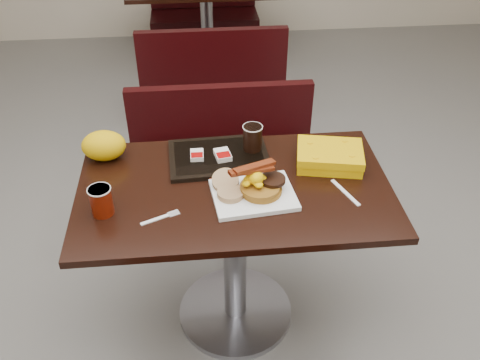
{
  "coord_description": "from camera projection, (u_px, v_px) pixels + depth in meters",
  "views": [
    {
      "loc": [
        -0.13,
        -1.59,
        1.98
      ],
      "look_at": [
        0.02,
        -0.06,
        0.82
      ],
      "focal_mm": 39.35,
      "sensor_mm": 36.0,
      "label": 1
    }
  ],
  "objects": [
    {
      "name": "sausage_patty",
      "position": [
        273.0,
        180.0,
        1.95
      ],
      "size": [
        0.1,
        0.1,
        0.01
      ],
      "primitive_type": "cylinder",
      "rotation": [
        0.0,
        0.0,
        0.07
      ],
      "color": "black",
      "rests_on": "pancake_stack"
    },
    {
      "name": "bench_far_n",
      "position": [
        204.0,
        4.0,
        4.88
      ],
      "size": [
        1.0,
        0.46,
        0.72
      ],
      "primitive_type": null,
      "color": "black",
      "rests_on": "floor"
    },
    {
      "name": "hashbrown_sleeve_left",
      "position": [
        197.0,
        155.0,
        2.13
      ],
      "size": [
        0.05,
        0.07,
        0.02
      ],
      "primitive_type": "cube",
      "rotation": [
        0.0,
        0.0,
        -0.01
      ],
      "color": "silver",
      "rests_on": "tray"
    },
    {
      "name": "bench_near_n",
      "position": [
        224.0,
        165.0,
        2.81
      ],
      "size": [
        1.0,
        0.46,
        0.72
      ],
      "primitive_type": null,
      "color": "black",
      "rests_on": "floor"
    },
    {
      "name": "fork",
      "position": [
        155.0,
        220.0,
        1.85
      ],
      "size": [
        0.14,
        0.08,
        0.0
      ],
      "primitive_type": null,
      "rotation": [
        0.0,
        0.0,
        0.41
      ],
      "color": "white",
      "rests_on": "table_near"
    },
    {
      "name": "tray",
      "position": [
        219.0,
        157.0,
        2.16
      ],
      "size": [
        0.42,
        0.3,
        0.02
      ],
      "primitive_type": "cube",
      "rotation": [
        0.0,
        0.0,
        0.05
      ],
      "color": "black",
      "rests_on": "table_near"
    },
    {
      "name": "clamshell",
      "position": [
        330.0,
        156.0,
        2.11
      ],
      "size": [
        0.29,
        0.24,
        0.07
      ],
      "primitive_type": "cube",
      "rotation": [
        0.0,
        0.0,
        -0.2
      ],
      "color": "#DFA603",
      "rests_on": "table_near"
    },
    {
      "name": "table_far",
      "position": [
        207.0,
        30.0,
        4.31
      ],
      "size": [
        1.2,
        0.7,
        0.75
      ],
      "primitive_type": null,
      "color": "black",
      "rests_on": "floor"
    },
    {
      "name": "paper_bag",
      "position": [
        104.0,
        146.0,
        2.13
      ],
      "size": [
        0.2,
        0.16,
        0.12
      ],
      "primitive_type": "ellipsoid",
      "rotation": [
        0.0,
        0.0,
        0.18
      ],
      "color": "#EAA207",
      "rests_on": "table_near"
    },
    {
      "name": "floor",
      "position": [
        235.0,
        313.0,
        2.46
      ],
      "size": [
        6.0,
        7.0,
        0.01
      ],
      "primitive_type": "cube",
      "color": "gray",
      "rests_on": "ground"
    },
    {
      "name": "hashbrown_sleeve_right",
      "position": [
        223.0,
        155.0,
        2.13
      ],
      "size": [
        0.07,
        0.09,
        0.02
      ],
      "primitive_type": "cube",
      "rotation": [
        0.0,
        0.0,
        0.19
      ],
      "color": "silver",
      "rests_on": "tray"
    },
    {
      "name": "bacon_strips",
      "position": [
        252.0,
        170.0,
        1.91
      ],
      "size": [
        0.19,
        0.13,
        0.01
      ],
      "primitive_type": null,
      "rotation": [
        0.0,
        0.0,
        0.35
      ],
      "color": "#481005",
      "rests_on": "scrambled_eggs"
    },
    {
      "name": "condiment_ketchup",
      "position": [
        234.0,
        181.0,
        2.03
      ],
      "size": [
        0.04,
        0.03,
        0.01
      ],
      "primitive_type": "cube",
      "rotation": [
        0.0,
        0.0,
        0.11
      ],
      "color": "#8C0504",
      "rests_on": "table_near"
    },
    {
      "name": "muffin_bottom",
      "position": [
        231.0,
        193.0,
        1.93
      ],
      "size": [
        0.1,
        0.1,
        0.02
      ],
      "primitive_type": "cylinder",
      "rotation": [
        0.0,
        0.0,
        -0.05
      ],
      "color": "#A37E56",
      "rests_on": "platter"
    },
    {
      "name": "scrambled_eggs",
      "position": [
        256.0,
        179.0,
        1.92
      ],
      "size": [
        0.12,
        0.11,
        0.05
      ],
      "primitive_type": "ellipsoid",
      "rotation": [
        0.0,
        0.0,
        -0.24
      ],
      "color": "#FFE405",
      "rests_on": "pancake_stack"
    },
    {
      "name": "muffin_top",
      "position": [
        225.0,
        181.0,
        1.97
      ],
      "size": [
        0.11,
        0.12,
        0.06
      ],
      "primitive_type": "cylinder",
      "rotation": [
        0.38,
        0.0,
        -0.13
      ],
      "color": "#A37E56",
      "rests_on": "platter"
    },
    {
      "name": "table_near",
      "position": [
        235.0,
        256.0,
        2.24
      ],
      "size": [
        1.2,
        0.7,
        0.75
      ],
      "primitive_type": null,
      "color": "black",
      "rests_on": "floor"
    },
    {
      "name": "coffee_cup_near",
      "position": [
        101.0,
        201.0,
        1.85
      ],
      "size": [
        0.1,
        0.1,
        0.11
      ],
      "primitive_type": "cylinder",
      "rotation": [
        0.0,
        0.0,
        -0.31
      ],
      "color": "maroon",
      "rests_on": "table_near"
    },
    {
      "name": "condiment_syrup",
      "position": [
        213.0,
        177.0,
        2.05
      ],
      "size": [
        0.05,
        0.04,
        0.01
      ],
      "primitive_type": "cube",
      "rotation": [
        0.0,
        0.0,
        0.43
      ],
      "color": "#A32007",
      "rests_on": "table_near"
    },
    {
      "name": "platter",
      "position": [
        253.0,
        195.0,
        1.96
      ],
      "size": [
        0.33,
        0.27,
        0.02
      ],
      "primitive_type": "cube",
      "rotation": [
        0.0,
        0.0,
        0.11
      ],
      "color": "white",
      "rests_on": "table_near"
    },
    {
      "name": "knife",
      "position": [
        345.0,
        193.0,
        1.98
      ],
      "size": [
        0.08,
        0.17,
        0.0
      ],
      "primitive_type": "cube",
      "rotation": [
        0.0,
        0.0,
        -1.21
      ],
      "color": "white",
      "rests_on": "table_near"
    },
    {
      "name": "pancake_stack",
      "position": [
        261.0,
        188.0,
        1.95
      ],
      "size": [
        0.17,
        0.17,
        0.03
      ],
      "primitive_type": "cylinder",
      "rotation": [
        0.0,
        0.0,
        -0.13
      ],
      "color": "#9A5919",
      "rests_on": "platter"
    },
    {
      "name": "coffee_cup_far",
      "position": [
        253.0,
        138.0,
        2.16
      ],
      "size": [
        0.09,
        0.09,
        0.11
      ],
      "primitive_type": "cylinder",
      "rotation": [
        0.0,
        0.0,
        -0.12
      ],
      "color": "black",
      "rests_on": "tray"
    },
    {
      "name": "bench_far_s",
      "position": [
        212.0,
        69.0,
        3.76
      ],
      "size": [
        1.0,
        0.46,
        0.72
      ],
      "primitive_type": null,
      "color": "black",
      "rests_on": "floor"
    }
  ]
}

